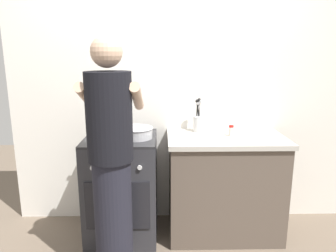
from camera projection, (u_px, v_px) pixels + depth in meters
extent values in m
plane|color=#6B5B4C|center=(163.00, 241.00, 2.71)|extent=(6.00, 6.00, 0.00)
cube|color=silver|center=(183.00, 91.00, 2.92)|extent=(3.20, 0.10, 2.50)
cube|color=brown|center=(224.00, 188.00, 2.77)|extent=(0.96, 0.56, 0.86)
cube|color=#B7B2A8|center=(226.00, 139.00, 2.67)|extent=(1.00, 0.60, 0.04)
cube|color=#2D2D33|center=(123.00, 187.00, 2.75)|extent=(0.60, 0.60, 0.88)
cube|color=#232326|center=(121.00, 138.00, 2.65)|extent=(0.60, 0.60, 0.02)
cube|color=black|center=(118.00, 206.00, 2.46)|extent=(0.51, 0.01, 0.40)
cylinder|color=silver|center=(93.00, 168.00, 2.38)|extent=(0.04, 0.01, 0.04)
cylinder|color=silver|center=(116.00, 168.00, 2.38)|extent=(0.04, 0.01, 0.04)
cylinder|color=silver|center=(140.00, 168.00, 2.38)|extent=(0.04, 0.01, 0.04)
cylinder|color=#B2B2B7|center=(104.00, 129.00, 2.64)|extent=(0.18, 0.18, 0.14)
cube|color=black|center=(91.00, 122.00, 2.62)|extent=(0.04, 0.02, 0.01)
cube|color=black|center=(116.00, 122.00, 2.62)|extent=(0.04, 0.02, 0.01)
cylinder|color=#B7B7BC|center=(137.00, 133.00, 2.61)|extent=(0.26, 0.26, 0.09)
torus|color=#B7B7BC|center=(137.00, 128.00, 2.60)|extent=(0.28, 0.28, 0.01)
cylinder|color=silver|center=(199.00, 124.00, 2.82)|extent=(0.10, 0.10, 0.14)
cylinder|color=#B7BABF|center=(200.00, 116.00, 2.80)|extent=(0.02, 0.05, 0.25)
sphere|color=#B7BABF|center=(201.00, 101.00, 2.77)|extent=(0.03, 0.03, 0.03)
cylinder|color=black|center=(197.00, 116.00, 2.81)|extent=(0.02, 0.03, 0.24)
sphere|color=black|center=(197.00, 101.00, 2.78)|extent=(0.03, 0.03, 0.03)
cylinder|color=black|center=(199.00, 115.00, 2.80)|extent=(0.06, 0.04, 0.26)
sphere|color=black|center=(200.00, 100.00, 2.77)|extent=(0.03, 0.03, 0.03)
cylinder|color=#9E7547|center=(199.00, 116.00, 2.82)|extent=(0.03, 0.01, 0.24)
sphere|color=#9E7547|center=(199.00, 101.00, 2.79)|extent=(0.03, 0.03, 0.03)
cylinder|color=silver|center=(198.00, 117.00, 2.81)|extent=(0.02, 0.03, 0.22)
sphere|color=silver|center=(198.00, 103.00, 2.78)|extent=(0.03, 0.03, 0.03)
cylinder|color=silver|center=(231.00, 132.00, 2.67)|extent=(0.04, 0.04, 0.08)
cylinder|color=red|center=(232.00, 126.00, 2.66)|extent=(0.04, 0.04, 0.02)
cylinder|color=black|center=(114.00, 221.00, 2.18)|extent=(0.26, 0.26, 0.90)
cylinder|color=black|center=(110.00, 117.00, 2.01)|extent=(0.30, 0.30, 0.58)
sphere|color=#D3AA8C|center=(107.00, 52.00, 1.92)|extent=(0.20, 0.20, 0.20)
cylinder|color=#D3AA8C|center=(87.00, 97.00, 2.12)|extent=(0.07, 0.41, 0.24)
cylinder|color=#D3AA8C|center=(137.00, 97.00, 2.13)|extent=(0.07, 0.41, 0.24)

